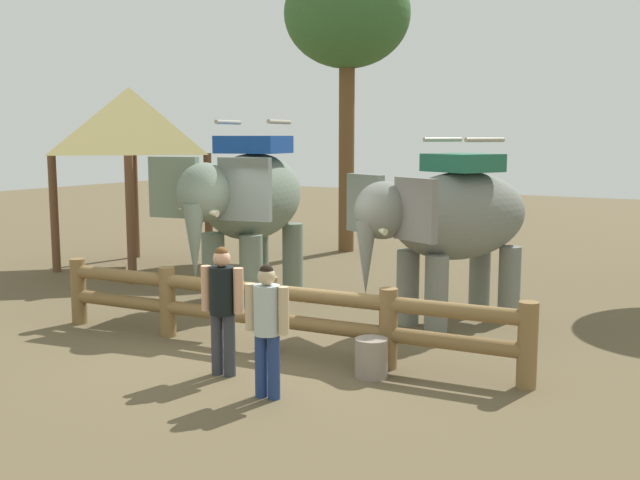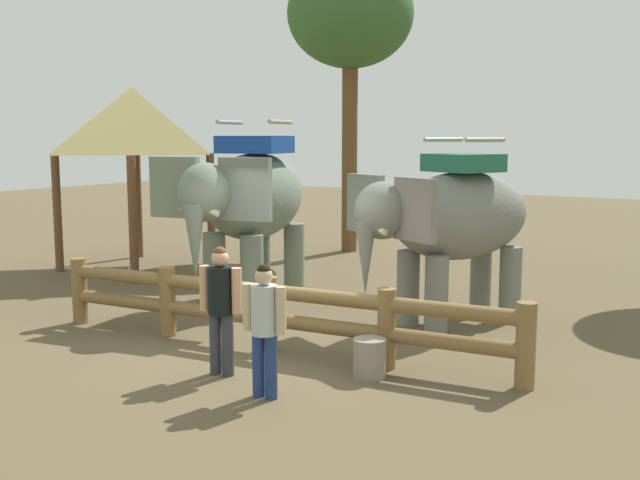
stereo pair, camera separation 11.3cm
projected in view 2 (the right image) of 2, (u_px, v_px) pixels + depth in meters
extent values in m
plane|color=brown|center=(258.00, 355.00, 10.17)|extent=(60.00, 60.00, 0.00)
cylinder|color=brown|center=(80.00, 291.00, 11.90)|extent=(0.24, 0.24, 1.05)
cylinder|color=brown|center=(168.00, 302.00, 11.11)|extent=(0.24, 0.24, 1.05)
cylinder|color=brown|center=(269.00, 314.00, 10.33)|extent=(0.24, 0.24, 1.05)
cylinder|color=brown|center=(387.00, 329.00, 9.55)|extent=(0.24, 0.24, 1.05)
cylinder|color=brown|center=(526.00, 346.00, 8.76)|extent=(0.24, 0.24, 1.05)
cylinder|color=brown|center=(269.00, 319.00, 10.34)|extent=(7.04, 0.71, 0.20)
cylinder|color=brown|center=(269.00, 291.00, 10.29)|extent=(7.04, 0.71, 0.20)
cylinder|color=slate|center=(252.00, 273.00, 12.64)|extent=(0.40, 0.40, 1.33)
cylinder|color=slate|center=(214.00, 271.00, 12.91)|extent=(0.40, 0.40, 1.33)
cylinder|color=slate|center=(294.00, 258.00, 14.29)|extent=(0.40, 0.40, 1.33)
cylinder|color=slate|center=(260.00, 255.00, 14.56)|extent=(0.40, 0.40, 1.33)
ellipsoid|color=slate|center=(256.00, 196.00, 13.43)|extent=(1.78, 3.15, 1.55)
ellipsoid|color=slate|center=(205.00, 192.00, 11.78)|extent=(0.99, 1.11, 0.94)
cube|color=slate|center=(245.00, 189.00, 11.65)|extent=(0.89, 0.27, 0.99)
cube|color=slate|center=(175.00, 187.00, 12.12)|extent=(0.89, 0.27, 0.99)
cone|color=slate|center=(195.00, 242.00, 11.56)|extent=(0.35, 0.35, 1.21)
cone|color=beige|center=(207.00, 211.00, 11.52)|extent=(0.41, 0.17, 0.17)
cone|color=beige|center=(188.00, 210.00, 11.65)|extent=(0.41, 0.17, 0.17)
cube|color=#153E94|center=(255.00, 144.00, 13.30)|extent=(1.27, 1.16, 0.31)
cylinder|color=#A59E8C|center=(280.00, 122.00, 13.06)|extent=(0.22, 0.90, 0.08)
cylinder|color=#A59E8C|center=(230.00, 122.00, 13.43)|extent=(0.22, 0.90, 0.08)
cylinder|color=slate|center=(436.00, 295.00, 11.24)|extent=(0.36, 0.36, 1.20)
cylinder|color=slate|center=(408.00, 287.00, 11.79)|extent=(0.36, 0.36, 1.20)
cylinder|color=slate|center=(510.00, 283.00, 12.13)|extent=(0.36, 0.36, 1.20)
cylinder|color=slate|center=(481.00, 277.00, 12.68)|extent=(0.36, 0.36, 1.20)
ellipsoid|color=slate|center=(462.00, 216.00, 11.80)|extent=(2.24, 2.95, 1.40)
ellipsoid|color=slate|center=(383.00, 210.00, 10.90)|extent=(1.08, 1.14, 0.85)
cube|color=slate|center=(415.00, 210.00, 10.48)|extent=(0.77, 0.45, 0.90)
cube|color=slate|center=(365.00, 204.00, 11.44)|extent=(0.77, 0.45, 0.90)
cone|color=slate|center=(365.00, 258.00, 10.82)|extent=(0.32, 0.32, 1.10)
cone|color=beige|center=(377.00, 229.00, 10.68)|extent=(0.37, 0.25, 0.15)
cone|color=beige|center=(364.00, 227.00, 10.94)|extent=(0.37, 0.25, 0.15)
cube|color=#206349|center=(463.00, 163.00, 11.69)|extent=(1.31, 1.25, 0.28)
cylinder|color=#A59E8C|center=(485.00, 140.00, 11.26)|extent=(0.41, 0.76, 0.07)
cylinder|color=#A59E8C|center=(444.00, 140.00, 12.02)|extent=(0.41, 0.76, 0.07)
cylinder|color=navy|center=(271.00, 367.00, 8.45)|extent=(0.14, 0.14, 0.75)
cylinder|color=navy|center=(259.00, 365.00, 8.52)|extent=(0.14, 0.14, 0.75)
cylinder|color=#ACB9BA|center=(264.00, 310.00, 8.39)|extent=(0.33, 0.33, 0.57)
cylinder|color=tan|center=(281.00, 311.00, 8.30)|extent=(0.12, 0.12, 0.54)
cylinder|color=tan|center=(248.00, 307.00, 8.48)|extent=(0.12, 0.12, 0.54)
sphere|color=tan|center=(264.00, 276.00, 8.34)|extent=(0.21, 0.21, 0.21)
sphere|color=black|center=(264.00, 271.00, 8.33)|extent=(0.16, 0.16, 0.16)
cylinder|color=#31353E|center=(228.00, 345.00, 9.27)|extent=(0.15, 0.15, 0.78)
cylinder|color=#31353E|center=(215.00, 344.00, 9.33)|extent=(0.15, 0.15, 0.78)
cylinder|color=black|center=(221.00, 290.00, 9.20)|extent=(0.36, 0.36, 0.60)
cylinder|color=tan|center=(237.00, 291.00, 9.12)|extent=(0.13, 0.13, 0.57)
cylinder|color=tan|center=(205.00, 288.00, 9.28)|extent=(0.13, 0.13, 0.57)
sphere|color=tan|center=(220.00, 258.00, 9.15)|extent=(0.22, 0.22, 0.22)
sphere|color=#593819|center=(220.00, 253.00, 9.14)|extent=(0.17, 0.17, 0.17)
cylinder|color=brown|center=(211.00, 210.00, 17.04)|extent=(0.18, 0.18, 2.60)
cylinder|color=brown|center=(133.00, 220.00, 15.06)|extent=(0.18, 0.18, 2.60)
cylinder|color=brown|center=(138.00, 205.00, 18.32)|extent=(0.18, 0.18, 2.60)
cylinder|color=brown|center=(57.00, 213.00, 16.35)|extent=(0.18, 0.18, 2.60)
pyramid|color=tan|center=(133.00, 120.00, 16.41)|extent=(3.33, 3.33, 1.45)
cylinder|color=brown|center=(350.00, 152.00, 19.11)|extent=(0.40, 0.40, 5.16)
ellipsoid|color=#325B2C|center=(350.00, 13.00, 18.63)|extent=(3.18, 3.18, 2.71)
cylinder|color=gray|center=(369.00, 358.00, 9.23)|extent=(0.41, 0.41, 0.49)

